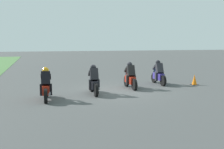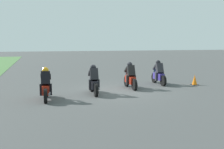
{
  "view_description": "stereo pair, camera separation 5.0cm",
  "coord_description": "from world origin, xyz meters",
  "px_view_note": "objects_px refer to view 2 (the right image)",
  "views": [
    {
      "loc": [
        -14.13,
        3.84,
        2.7
      ],
      "look_at": [
        0.11,
        0.05,
        0.9
      ],
      "focal_mm": 44.1,
      "sensor_mm": 36.0,
      "label": 1
    },
    {
      "loc": [
        -14.14,
        3.79,
        2.7
      ],
      "look_at": [
        0.11,
        0.05,
        0.9
      ],
      "focal_mm": 44.1,
      "sensor_mm": 36.0,
      "label": 2
    }
  ],
  "objects_px": {
    "rider_lane_b": "(130,78)",
    "traffic_cone": "(195,80)",
    "rider_lane_d": "(46,87)",
    "rider_lane_a": "(159,74)",
    "rider_lane_c": "(94,82)"
  },
  "relations": [
    {
      "from": "rider_lane_b",
      "to": "rider_lane_d",
      "type": "distance_m",
      "value": 5.14
    },
    {
      "from": "rider_lane_b",
      "to": "rider_lane_d",
      "type": "xyz_separation_m",
      "value": [
        -1.98,
        4.74,
        0.0
      ]
    },
    {
      "from": "rider_lane_a",
      "to": "rider_lane_c",
      "type": "xyz_separation_m",
      "value": [
        -2.1,
        4.53,
        0.0
      ]
    },
    {
      "from": "rider_lane_a",
      "to": "rider_lane_d",
      "type": "xyz_separation_m",
      "value": [
        -2.94,
        6.93,
        0.0
      ]
    },
    {
      "from": "rider_lane_d",
      "to": "rider_lane_a",
      "type": "bearing_deg",
      "value": -64.09
    },
    {
      "from": "rider_lane_b",
      "to": "rider_lane_d",
      "type": "height_order",
      "value": "same"
    },
    {
      "from": "rider_lane_b",
      "to": "traffic_cone",
      "type": "relative_size",
      "value": 3.15
    },
    {
      "from": "rider_lane_c",
      "to": "traffic_cone",
      "type": "xyz_separation_m",
      "value": [
        1.26,
        -6.56,
        -0.32
      ]
    },
    {
      "from": "rider_lane_c",
      "to": "rider_lane_d",
      "type": "relative_size",
      "value": 1.0
    },
    {
      "from": "rider_lane_c",
      "to": "traffic_cone",
      "type": "bearing_deg",
      "value": -77.11
    },
    {
      "from": "rider_lane_a",
      "to": "traffic_cone",
      "type": "height_order",
      "value": "rider_lane_a"
    },
    {
      "from": "rider_lane_c",
      "to": "traffic_cone",
      "type": "relative_size",
      "value": 3.16
    },
    {
      "from": "rider_lane_b",
      "to": "rider_lane_c",
      "type": "xyz_separation_m",
      "value": [
        -1.13,
        2.34,
        0.0
      ]
    },
    {
      "from": "rider_lane_a",
      "to": "rider_lane_d",
      "type": "distance_m",
      "value": 7.53
    },
    {
      "from": "rider_lane_d",
      "to": "traffic_cone",
      "type": "bearing_deg",
      "value": -73.85
    }
  ]
}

